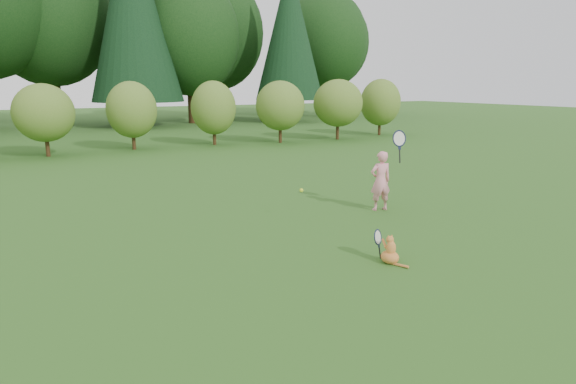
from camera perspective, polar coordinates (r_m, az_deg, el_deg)
ground at (r=7.72m, az=1.50°, el=-6.38°), size 100.00×100.00×0.00m
shrub_row at (r=19.71m, az=-17.71°, el=8.83°), size 28.00×3.00×2.80m
child at (r=9.90m, az=10.98°, el=1.47°), size 0.70×0.45×1.82m
cat at (r=7.11m, az=11.96°, el=-6.56°), size 0.30×0.56×0.57m
tennis_ball at (r=9.05m, az=1.60°, el=0.20°), size 0.07×0.07×0.07m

